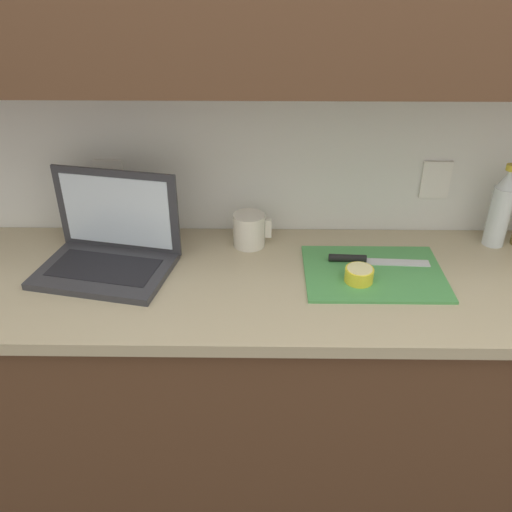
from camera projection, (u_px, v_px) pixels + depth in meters
ground_plane at (341, 487)px, 2.00m from camera, size 12.00×12.00×0.00m
wall_back at (378, 23)px, 1.40m from camera, size 5.20×0.38×2.60m
counter_unit at (358, 394)px, 1.76m from camera, size 2.40×0.60×0.92m
laptop at (110, 246)px, 1.56m from camera, size 0.42×0.33×0.27m
cutting_board at (374, 273)px, 1.55m from camera, size 0.40×0.30×0.01m
knife at (361, 259)px, 1.59m from camera, size 0.30×0.05×0.02m
lemon_half_cut at (359, 275)px, 1.50m from camera, size 0.08×0.08×0.04m
bottle_oil_tall at (501, 209)px, 1.65m from camera, size 0.07×0.07×0.26m
measuring_cup at (249, 230)px, 1.67m from camera, size 0.12×0.10×0.10m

